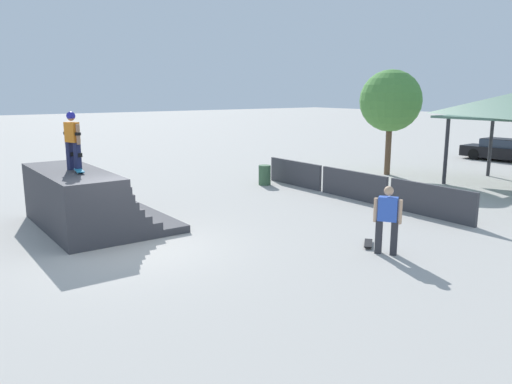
% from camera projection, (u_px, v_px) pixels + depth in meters
% --- Properties ---
extents(ground_plane, '(160.00, 160.00, 0.00)m').
position_uv_depth(ground_plane, '(131.00, 248.00, 12.83)').
color(ground_plane, '#ADA8A0').
extents(quarter_pipe_ramp, '(4.77, 3.39, 1.73)m').
position_uv_depth(quarter_pipe_ramp, '(84.00, 202.00, 14.71)').
color(quarter_pipe_ramp, '#38383D').
rests_on(quarter_pipe_ramp, ground).
extents(skater_on_deck, '(0.72, 0.39, 1.68)m').
position_uv_depth(skater_on_deck, '(72.00, 137.00, 14.22)').
color(skater_on_deck, '#1E2347').
rests_on(skater_on_deck, quarter_pipe_ramp).
extents(skateboard_on_deck, '(0.84, 0.34, 0.09)m').
position_uv_depth(skateboard_on_deck, '(79.00, 171.00, 13.94)').
color(skateboard_on_deck, silver).
rests_on(skateboard_on_deck, quarter_pipe_ramp).
extents(bystander_walking, '(0.64, 0.47, 1.72)m').
position_uv_depth(bystander_walking, '(387.00, 217.00, 12.21)').
color(bystander_walking, '#2D2D33').
rests_on(bystander_walking, ground).
extents(skateboard_on_ground, '(0.66, 0.73, 0.09)m').
position_uv_depth(skateboard_on_ground, '(368.00, 244.00, 13.03)').
color(skateboard_on_ground, silver).
rests_on(skateboard_on_ground, ground).
extents(barrier_fence, '(9.88, 0.12, 1.05)m').
position_uv_depth(barrier_fence, '(353.00, 185.00, 18.60)').
color(barrier_fence, '#3D3D42').
rests_on(barrier_fence, ground).
extents(tree_beside_pavilion, '(2.89, 2.89, 4.97)m').
position_uv_depth(tree_beside_pavilion, '(391.00, 101.00, 23.44)').
color(tree_beside_pavilion, brown).
rests_on(tree_beside_pavilion, ground).
extents(trash_bin, '(0.52, 0.52, 0.85)m').
position_uv_depth(trash_bin, '(265.00, 175.00, 21.43)').
color(trash_bin, '#385B3D').
rests_on(trash_bin, ground).
extents(parked_car_black, '(4.67, 1.97, 1.27)m').
position_uv_depth(parked_car_black, '(504.00, 151.00, 28.70)').
color(parked_car_black, black).
rests_on(parked_car_black, ground).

